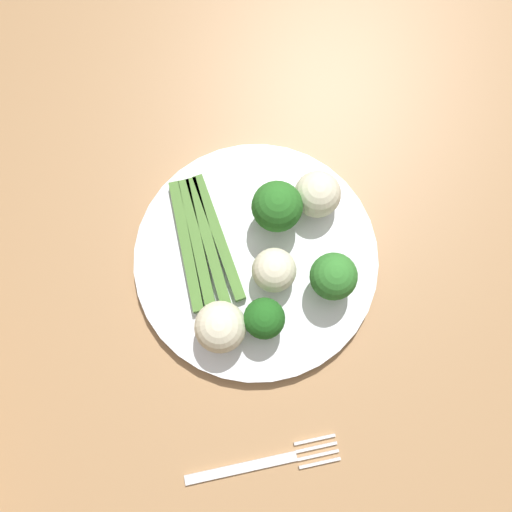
% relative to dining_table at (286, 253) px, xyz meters
% --- Properties ---
extents(ground_plane, '(6.00, 6.00, 0.02)m').
position_rel_dining_table_xyz_m(ground_plane, '(0.00, 0.00, -0.67)').
color(ground_plane, gray).
extents(dining_table, '(1.44, 0.86, 0.76)m').
position_rel_dining_table_xyz_m(dining_table, '(0.00, 0.00, 0.00)').
color(dining_table, '#9E754C').
rests_on(dining_table, ground_plane).
extents(plate, '(0.28, 0.28, 0.01)m').
position_rel_dining_table_xyz_m(plate, '(0.02, -0.05, 0.11)').
color(plate, white).
rests_on(plate, dining_table).
extents(asparagus_bundle, '(0.15, 0.06, 0.01)m').
position_rel_dining_table_xyz_m(asparagus_bundle, '(-0.01, -0.10, 0.13)').
color(asparagus_bundle, '#47752D').
rests_on(asparagus_bundle, plate).
extents(broccoli_near_center, '(0.04, 0.04, 0.05)m').
position_rel_dining_table_xyz_m(broccoli_near_center, '(0.09, -0.07, 0.15)').
color(broccoli_near_center, '#4C7F2B').
rests_on(broccoli_near_center, plate).
extents(broccoli_back, '(0.05, 0.05, 0.06)m').
position_rel_dining_table_xyz_m(broccoli_back, '(0.07, 0.02, 0.15)').
color(broccoli_back, '#609E3D').
rests_on(broccoli_back, plate).
extents(broccoli_back_right, '(0.06, 0.06, 0.07)m').
position_rel_dining_table_xyz_m(broccoli_back_right, '(-0.02, -0.01, 0.16)').
color(broccoli_back_right, '#568E33').
rests_on(broccoli_back_right, plate).
extents(cauliflower_outer_edge, '(0.05, 0.05, 0.05)m').
position_rel_dining_table_xyz_m(cauliflower_outer_edge, '(0.05, -0.04, 0.14)').
color(cauliflower_outer_edge, beige).
rests_on(cauliflower_outer_edge, plate).
extents(cauliflower_left, '(0.05, 0.05, 0.05)m').
position_rel_dining_table_xyz_m(cauliflower_left, '(0.09, -0.11, 0.15)').
color(cauliflower_left, beige).
rests_on(cauliflower_left, plate).
extents(cauliflower_edge, '(0.05, 0.05, 0.05)m').
position_rel_dining_table_xyz_m(cauliflower_edge, '(-0.02, 0.04, 0.15)').
color(cauliflower_edge, beige).
rests_on(cauliflower_edge, plate).
extents(fork, '(0.04, 0.17, 0.00)m').
position_rel_dining_table_xyz_m(fork, '(0.23, -0.11, 0.11)').
color(fork, silver).
rests_on(fork, dining_table).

